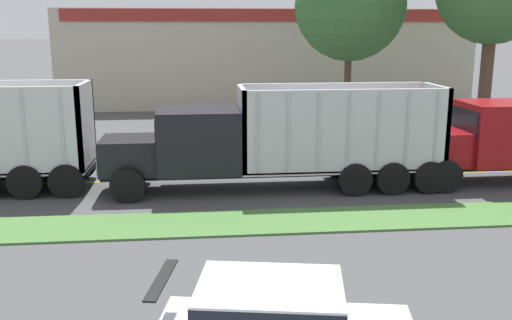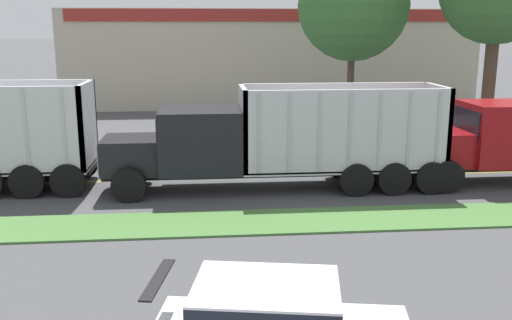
% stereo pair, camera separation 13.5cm
% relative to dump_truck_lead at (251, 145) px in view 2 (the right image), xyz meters
% --- Properties ---
extents(grass_verge, '(120.00, 2.15, 0.06)m').
position_rel_dump_truck_lead_xyz_m(grass_verge, '(-2.29, -3.60, -1.54)').
color(grass_verge, '#477538').
rests_on(grass_verge, ground_plane).
extents(centre_line_4, '(2.40, 0.14, 0.01)m').
position_rel_dump_truck_lead_xyz_m(centre_line_4, '(-6.50, 1.48, -1.57)').
color(centre_line_4, yellow).
rests_on(centre_line_4, ground_plane).
extents(centre_line_5, '(2.40, 0.14, 0.01)m').
position_rel_dump_truck_lead_xyz_m(centre_line_5, '(-1.10, 1.48, -1.57)').
color(centre_line_5, yellow).
rests_on(centre_line_5, ground_plane).
extents(centre_line_6, '(2.40, 0.14, 0.01)m').
position_rel_dump_truck_lead_xyz_m(centre_line_6, '(4.30, 1.48, -1.57)').
color(centre_line_6, yellow).
rests_on(centre_line_6, ground_plane).
extents(centre_line_7, '(2.40, 0.14, 0.01)m').
position_rel_dump_truck_lead_xyz_m(centre_line_7, '(9.70, 1.48, -1.57)').
color(centre_line_7, yellow).
rests_on(centre_line_7, ground_plane).
extents(dump_truck_lead, '(11.71, 2.68, 3.57)m').
position_rel_dump_truck_lead_xyz_m(dump_truck_lead, '(0.00, 0.00, 0.00)').
color(dump_truck_lead, black).
rests_on(dump_truck_lead, ground_plane).
extents(store_building_backdrop, '(28.79, 12.10, 6.76)m').
position_rel_dump_truck_lead_xyz_m(store_building_backdrop, '(3.25, 25.53, 1.81)').
color(store_building_backdrop, '#BCB29E').
rests_on(store_building_backdrop, ground_plane).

